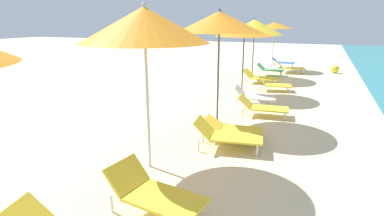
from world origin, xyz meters
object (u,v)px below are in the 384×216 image
Objects in this scene: umbrella_farthest at (275,26)px; lounger_third_inland at (154,192)px; umbrella_third at (144,25)px; lounger_fourth_inland at (232,129)px; lounger_third_shoreside at (227,135)px; umbrella_fourth at (219,22)px; lounger_sixth_inland at (260,77)px; lounger_fifth_shoreside at (273,84)px; umbrella_fifth at (244,31)px; lounger_fourth_shoreside at (262,106)px; umbrella_sixth at (255,27)px; lounger_farthest_shoreside at (283,62)px; lounger_farthest_inland at (289,67)px; lounger_fifth_inland at (254,95)px; beach_ball at (335,69)px.

lounger_third_inland is at bearing -87.65° from umbrella_farthest.
lounger_fourth_inland is at bearing 62.00° from umbrella_third.
umbrella_third is at bearing -138.87° from lounger_third_shoreside.
umbrella_farthest is (0.21, 12.69, -0.19)m from umbrella_third.
umbrella_fourth is 2.62m from lounger_fourth_inland.
lounger_sixth_inland is (0.06, 5.60, -2.25)m from umbrella_fourth.
umbrella_fifth is at bearing -146.30° from lounger_fifth_shoreside.
umbrella_fourth is at bearing -141.88° from lounger_fourth_shoreside.
umbrella_third is 1.00× the size of umbrella_fourth.
lounger_fourth_shoreside is at bearing -75.26° from umbrella_sixth.
umbrella_farthest is at bearing -120.05° from lounger_farthest_shoreside.
umbrella_third reaches higher than lounger_sixth_inland.
lounger_farthest_inland is (1.01, -0.94, -2.01)m from umbrella_farthest.
umbrella_third is 2.02× the size of lounger_third_inland.
lounger_farthest_shoreside is at bearing 87.61° from lounger_sixth_inland.
umbrella_farthest reaches higher than lounger_farthest_shoreside.
lounger_third_inland is 0.95× the size of lounger_sixth_inland.
lounger_fifth_shoreside is (0.31, 8.54, -0.08)m from lounger_third_inland.
umbrella_sixth is at bearing 94.57° from umbrella_fourth.
lounger_sixth_inland is 4.60m from umbrella_farthest.
lounger_fifth_inland is 6.79m from lounger_farthest_inland.
umbrella_sixth is (-1.33, 2.46, 2.03)m from lounger_fifth_shoreside.
umbrella_sixth is (-1.02, 11.00, 1.95)m from lounger_third_inland.
umbrella_third is 2.13× the size of lounger_fifth_inland.
umbrella_fourth reaches higher than beach_ball.
umbrella_third reaches higher than lounger_fifth_shoreside.
lounger_farthest_inland is (1.07, 5.49, -1.91)m from umbrella_fifth.
lounger_third_shoreside reaches higher than beach_ball.
umbrella_fourth is 2.10× the size of lounger_fifth_shoreside.
umbrella_fifth is 0.92× the size of umbrella_sixth.
lounger_sixth_inland is at bearing 95.48° from lounger_fourth_shoreside.
beach_ball is (2.29, 11.41, -0.12)m from lounger_third_shoreside.
lounger_fourth_inland reaches higher than beach_ball.
umbrella_third is 2.75m from lounger_third_shoreside.
lounger_third_inland is 7.75m from umbrella_fifth.
lounger_fourth_inland is (0.71, -1.06, -2.29)m from umbrella_fourth.
lounger_farthest_inland is at bearing 53.55° from umbrella_sixth.
umbrella_third is 1.92× the size of lounger_sixth_inland.
lounger_third_shoreside is 7.29m from lounger_sixth_inland.
lounger_fourth_inland is 4.86m from umbrella_fifth.
lounger_farthest_shoreside is (0.90, 3.90, -1.97)m from umbrella_sixth.
umbrella_farthest is at bearing 93.04° from lounger_sixth_inland.
lounger_fourth_shoreside is at bearing -101.24° from lounger_farthest_inland.
lounger_third_inland is at bearing -85.15° from umbrella_fifth.
lounger_farthest_inland is at bearing -155.58° from beach_ball.
umbrella_fourth is (-0.75, 1.66, 2.21)m from lounger_third_shoreside.
umbrella_sixth is at bearing -108.45° from lounger_farthest_shoreside.
umbrella_fifth reaches higher than lounger_sixth_inland.
umbrella_fifth is (0.15, 6.26, -0.28)m from umbrella_third.
lounger_third_shoreside is 11.63m from beach_ball.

